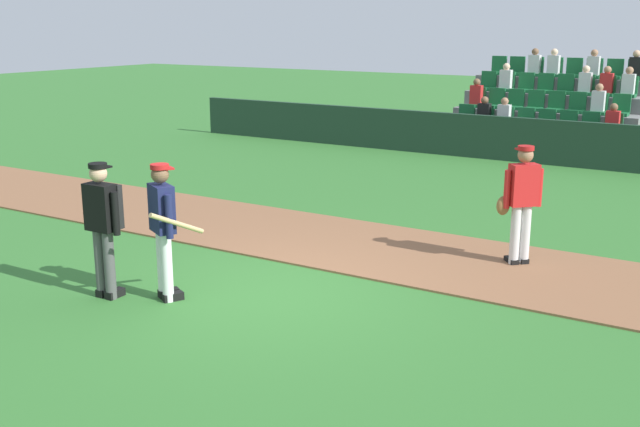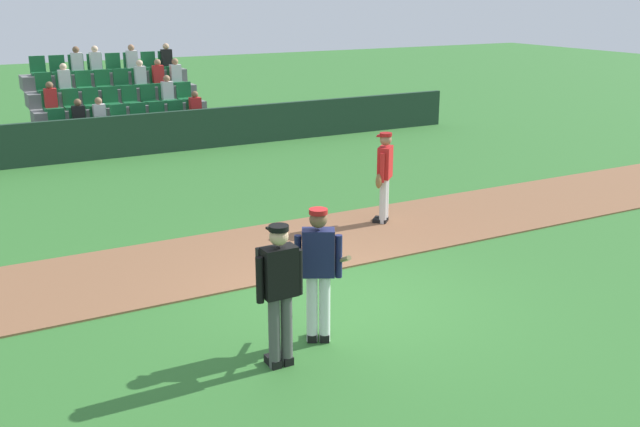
{
  "view_description": "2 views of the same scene",
  "coord_description": "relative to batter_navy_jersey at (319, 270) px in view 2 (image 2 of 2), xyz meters",
  "views": [
    {
      "loc": [
        5.41,
        -7.62,
        3.46
      ],
      "look_at": [
        0.28,
        0.81,
        0.93
      ],
      "focal_mm": 42.29,
      "sensor_mm": 36.0,
      "label": 1
    },
    {
      "loc": [
        -4.98,
        -8.26,
        4.28
      ],
      "look_at": [
        0.02,
        0.92,
        1.07
      ],
      "focal_mm": 40.78,
      "sensor_mm": 36.0,
      "label": 2
    }
  ],
  "objects": [
    {
      "name": "umpire_home_plate",
      "position": [
        -0.7,
        -0.33,
        0.03
      ],
      "size": [
        0.59,
        0.31,
        1.76
      ],
      "color": "#4C4C4C",
      "rests_on": "ground"
    },
    {
      "name": "ground_plane",
      "position": [
        0.98,
        0.89,
        -0.97
      ],
      "size": [
        80.0,
        80.0,
        0.0
      ],
      "primitive_type": "plane",
      "color": "#33702D"
    },
    {
      "name": "infield_dirt_path",
      "position": [
        0.98,
        3.33,
        -0.95
      ],
      "size": [
        28.0,
        2.67,
        0.03
      ],
      "primitive_type": "cube",
      "color": "brown",
      "rests_on": "ground"
    },
    {
      "name": "stadium_bleachers",
      "position": [
        0.99,
        14.26,
        -0.2
      ],
      "size": [
        5.0,
        3.8,
        2.7
      ],
      "color": "slate",
      "rests_on": "ground"
    },
    {
      "name": "runner_red_jersey",
      "position": [
        3.41,
        3.7,
        -0.01
      ],
      "size": [
        0.57,
        0.5,
        1.76
      ],
      "color": "silver",
      "rests_on": "ground"
    },
    {
      "name": "batter_navy_jersey",
      "position": [
        0.0,
        0.0,
        0.0
      ],
      "size": [
        0.64,
        0.79,
        1.76
      ],
      "color": "white",
      "rests_on": "ground"
    },
    {
      "name": "dugout_fence",
      "position": [
        0.98,
        11.95,
        -0.41
      ],
      "size": [
        20.0,
        0.16,
        1.12
      ],
      "primitive_type": "cube",
      "color": "#1E3828",
      "rests_on": "ground"
    }
  ]
}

